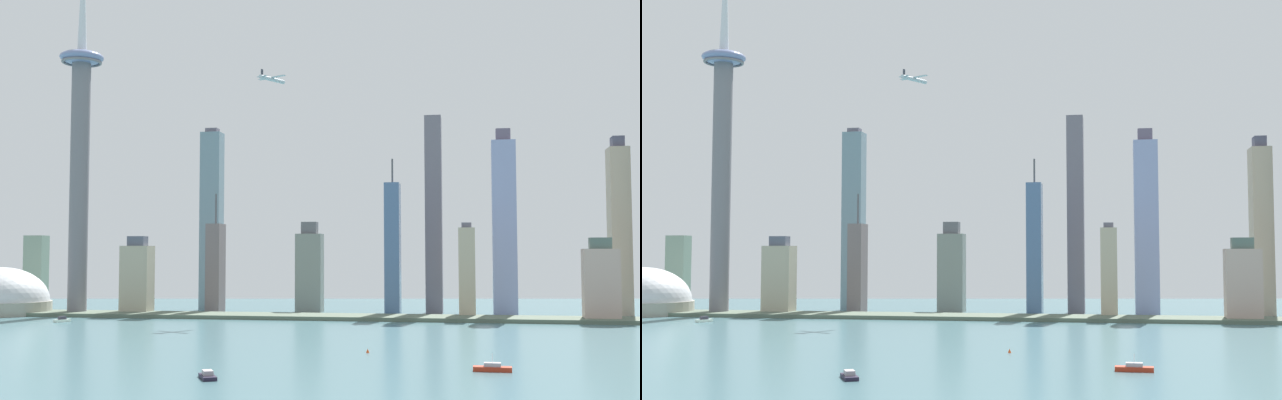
{
  "view_description": "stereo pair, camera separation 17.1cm",
  "coord_description": "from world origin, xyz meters",
  "views": [
    {
      "loc": [
        128.13,
        -250.24,
        51.54
      ],
      "look_at": [
        6.24,
        436.61,
        99.26
      ],
      "focal_mm": 46.19,
      "sensor_mm": 36.0,
      "label": 1
    },
    {
      "loc": [
        128.3,
        -250.21,
        51.54
      ],
      "look_at": [
        6.24,
        436.61,
        99.26
      ],
      "focal_mm": 46.19,
      "sensor_mm": 36.0,
      "label": 2
    }
  ],
  "objects": [
    {
      "name": "waterfront_pier",
      "position": [
        0.0,
        424.17,
        1.59
      ],
      "size": [
        807.57,
        47.43,
        3.18
      ],
      "primitive_type": "cube",
      "color": "#566452",
      "rests_on": "ground"
    },
    {
      "name": "stadium_dome",
      "position": [
        -279.04,
        423.07,
        10.63
      ],
      "size": [
        87.12,
        87.12,
        59.99
      ],
      "color": "#9B9888",
      "rests_on": "ground"
    },
    {
      "name": "skyscraper_3",
      "position": [
        -96.71,
        471.82,
        40.62
      ],
      "size": [
        12.99,
        20.89,
        108.55
      ],
      "color": "slate",
      "rests_on": "ground"
    },
    {
      "name": "skyscraper_2",
      "position": [
        261.7,
        509.71,
        75.66
      ],
      "size": [
        17.04,
        25.72,
        157.55
      ],
      "color": "#C2A78E",
      "rests_on": "ground"
    },
    {
      "name": "observation_tower",
      "position": [
        -210.75,
        430.65,
        156.83
      ],
      "size": [
        38.84,
        38.84,
        353.49
      ],
      "color": "slate",
      "rests_on": "ground"
    },
    {
      "name": "skyscraper_11",
      "position": [
        -114.16,
        514.28,
        86.57
      ],
      "size": [
        19.34,
        17.69,
        175.84
      ],
      "color": "slate",
      "rests_on": "ground"
    },
    {
      "name": "skyscraper_9",
      "position": [
        -290.46,
        502.27,
        35.95
      ],
      "size": [
        19.68,
        15.69,
        71.9
      ],
      "color": "gray",
      "rests_on": "ground"
    },
    {
      "name": "airplane",
      "position": [
        -38.54,
        448.75,
        207.71
      ],
      "size": [
        27.92,
        29.71,
        8.56
      ],
      "rotation": [
        0.0,
        0.0,
        1.07
      ],
      "color": "#AEBFC6"
    },
    {
      "name": "skyscraper_1",
      "position": [
        232.38,
        426.88,
        30.4
      ],
      "size": [
        27.45,
        17.5,
        66.15
      ],
      "color": "#BDA092",
      "rests_on": "ground"
    },
    {
      "name": "boat_2",
      "position": [
        -184.87,
        354.19,
        1.62
      ],
      "size": [
        10.17,
        14.14,
        4.48
      ],
      "rotation": [
        0.0,
        0.0,
        4.24
      ],
      "color": "white",
      "rests_on": "ground"
    },
    {
      "name": "boat_0",
      "position": [
        139.19,
        130.14,
        1.46
      ],
      "size": [
        17.25,
        6.68,
        7.96
      ],
      "rotation": [
        0.0,
        0.0,
        6.25
      ],
      "color": "#AF2E19",
      "rests_on": "ground"
    },
    {
      "name": "skyscraper_7",
      "position": [
        128.72,
        453.69,
        38.45
      ],
      "size": [
        13.6,
        27.83,
        79.61
      ],
      "color": "#BCAC90",
      "rests_on": "ground"
    },
    {
      "name": "skyscraper_0",
      "position": [
        -15.3,
        502.63,
        38.31
      ],
      "size": [
        23.94,
        19.41,
        83.35
      ],
      "color": "gray",
      "rests_on": "ground"
    },
    {
      "name": "skyscraper_5",
      "position": [
        -159.15,
        440.75,
        31.99
      ],
      "size": [
        25.7,
        18.9,
        69.19
      ],
      "color": "#AFA78E",
      "rests_on": "ground"
    },
    {
      "name": "skyscraper_6",
      "position": [
        161.27,
        482.58,
        78.33
      ],
      "size": [
        20.73,
        15.2,
        163.11
      ],
      "color": "#8C96C5",
      "rests_on": "ground"
    },
    {
      "name": "skyscraper_10",
      "position": [
        65.29,
        466.71,
        57.74
      ],
      "size": [
        13.01,
        22.27,
        136.76
      ],
      "color": "#49668F",
      "rests_on": "ground"
    },
    {
      "name": "boat_1",
      "position": [
        20.33,
        86.24,
        1.3
      ],
      "size": [
        12.08,
        16.61,
        3.59
      ],
      "rotation": [
        0.0,
        0.0,
        5.17
      ],
      "color": "black",
      "rests_on": "ground"
    },
    {
      "name": "channel_buoy_0",
      "position": [
        75.73,
        191.09,
        1.11
      ],
      "size": [
        1.82,
        1.82,
        2.23
      ],
      "primitive_type": "cone",
      "color": "#E54C19",
      "rests_on": "ground"
    },
    {
      "name": "skyscraper_8",
      "position": [
        99.55,
        504.54,
        89.57
      ],
      "size": [
        14.83,
        24.57,
        179.14
      ],
      "color": "slate",
      "rests_on": "ground"
    }
  ]
}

